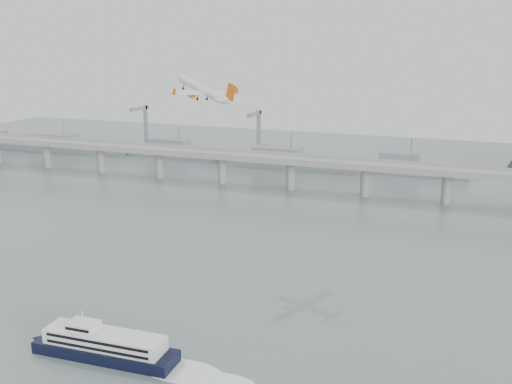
% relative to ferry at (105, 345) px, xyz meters
% --- Properties ---
extents(ground, '(900.00, 900.00, 0.00)m').
position_rel_ferry_xyz_m(ground, '(19.62, 29.34, -4.03)').
color(ground, slate).
rests_on(ground, ground).
extents(bridge, '(800.00, 22.00, 23.90)m').
position_rel_ferry_xyz_m(bridge, '(18.47, 229.34, 13.62)').
color(bridge, gray).
rests_on(bridge, ground).
extents(distant_fleet, '(453.00, 60.90, 40.00)m').
position_rel_ferry_xyz_m(distant_fleet, '(-135.74, 294.42, 2.19)').
color(distant_fleet, gray).
rests_on(distant_fleet, ground).
extents(ferry, '(78.78, 15.06, 14.86)m').
position_rel_ferry_xyz_m(ferry, '(0.00, 0.00, 0.00)').
color(ferry, black).
rests_on(ferry, ground).
extents(airliner, '(36.86, 34.70, 13.63)m').
position_rel_ferry_xyz_m(airliner, '(-6.64, 90.43, 73.17)').
color(airliner, white).
rests_on(airliner, ground).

